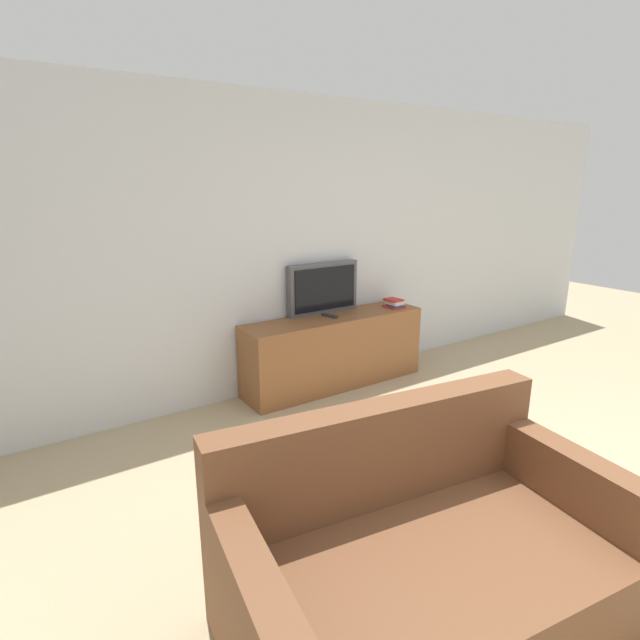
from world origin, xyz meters
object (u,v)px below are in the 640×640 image
at_px(television, 323,288).
at_px(remote_on_stand, 330,316).
at_px(tv_stand, 334,351).
at_px(couch, 422,565).
at_px(book_stack, 394,303).

height_order(television, remote_on_stand, television).
xyz_separation_m(tv_stand, television, (-0.01, 0.17, 0.57)).
bearing_deg(tv_stand, couch, -117.28).
bearing_deg(tv_stand, remote_on_stand, 171.76).
bearing_deg(book_stack, couch, -129.39).
distance_m(book_stack, remote_on_stand, 0.75).
bearing_deg(couch, remote_on_stand, 71.91).
bearing_deg(couch, tv_stand, 70.89).
bearing_deg(tv_stand, television, 93.79).
distance_m(television, book_stack, 0.76).
xyz_separation_m(couch, book_stack, (1.93, 2.35, 0.42)).
bearing_deg(book_stack, television, 162.77).
xyz_separation_m(television, remote_on_stand, (-0.04, -0.16, -0.23)).
bearing_deg(television, remote_on_stand, -103.19).
relative_size(couch, book_stack, 9.69).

